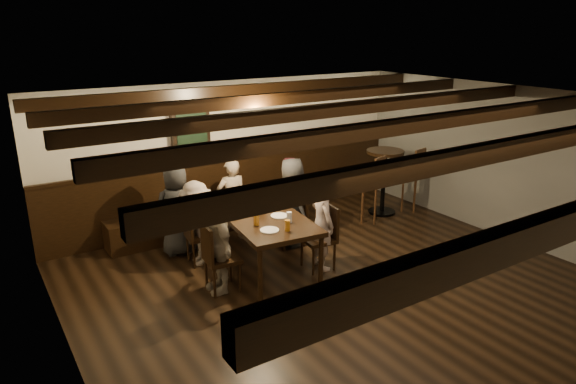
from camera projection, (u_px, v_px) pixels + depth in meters
room at (257, 180)px, 7.58m from camera, size 7.00×7.00×7.00m
dining_table at (258, 216)px, 7.08m from camera, size 1.20×2.25×0.81m
chair_left_near at (200, 245)px, 7.30m from camera, size 0.43×0.43×0.86m
chair_left_far at (221, 270)px, 6.53m from camera, size 0.46×0.46×0.91m
chair_right_near at (290, 227)px, 7.90m from camera, size 0.48×0.48×0.94m
chair_right_far at (319, 249)px, 7.14m from camera, size 0.46×0.46×0.90m
person_bench_left at (177, 209)px, 7.48m from camera, size 0.72×0.51×1.39m
person_bench_centre at (232, 200)px, 8.00m from camera, size 0.51×0.36×1.31m
person_bench_right at (288, 196)px, 8.26m from camera, size 0.67×0.54×1.27m
person_left_near at (197, 223)px, 7.18m from camera, size 0.54×0.83×1.22m
person_left_far at (218, 244)px, 6.40m from camera, size 0.40×0.79×1.30m
person_right_near at (292, 202)px, 7.79m from camera, size 0.51×0.71×1.37m
person_right_far at (322, 223)px, 7.04m from camera, size 0.37×0.52×1.33m
pint_a at (222, 195)px, 7.51m from camera, size 0.07×0.07×0.14m
pint_b at (256, 191)px, 7.69m from camera, size 0.07×0.07×0.14m
pint_c at (235, 208)px, 6.99m from camera, size 0.07×0.07×0.14m
pint_d at (272, 199)px, 7.33m from camera, size 0.07×0.07×0.14m
pint_e at (256, 220)px, 6.56m from camera, size 0.07×0.07×0.14m
pint_f at (289, 217)px, 6.65m from camera, size 0.07×0.07×0.14m
pint_g at (287, 225)px, 6.37m from camera, size 0.07×0.07×0.14m
plate_near at (269, 230)px, 6.39m from camera, size 0.24×0.24×0.01m
plate_far at (280, 216)px, 6.87m from camera, size 0.24×0.24×0.01m
condiment_caddy at (260, 209)px, 7.00m from camera, size 0.15×0.10×0.12m
candle at (258, 202)px, 7.35m from camera, size 0.05×0.05×0.05m
high_top_table at (384, 172)px, 9.10m from camera, size 0.66×0.66×1.17m
bar_stool_left at (370, 198)px, 8.78m from camera, size 0.40×0.42×1.18m
bar_stool_right at (409, 187)px, 9.33m from camera, size 0.39×0.41×1.18m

